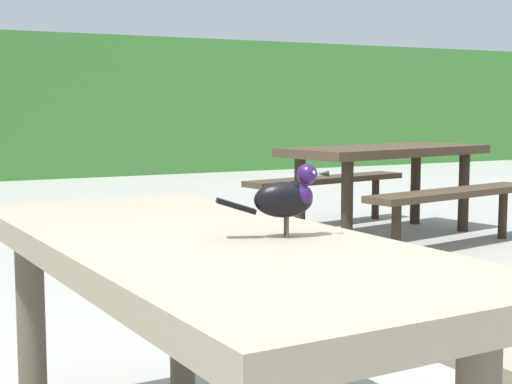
# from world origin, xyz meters

# --- Properties ---
(picnic_table_foreground) EXTENTS (1.76, 1.84, 0.74)m
(picnic_table_foreground) POSITION_xyz_m (0.03, 0.28, 0.56)
(picnic_table_foreground) COLOR gray
(picnic_table_foreground) RESTS_ON ground
(bird_grackle) EXTENTS (0.28, 0.12, 0.18)m
(bird_grackle) POSITION_xyz_m (0.21, 0.15, 0.84)
(bird_grackle) COLOR black
(bird_grackle) RESTS_ON picnic_table_foreground
(picnic_table_mid_right) EXTENTS (2.00, 1.97, 0.74)m
(picnic_table_mid_right) POSITION_xyz_m (3.14, 3.68, 0.56)
(picnic_table_mid_right) COLOR #473828
(picnic_table_mid_right) RESTS_ON ground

